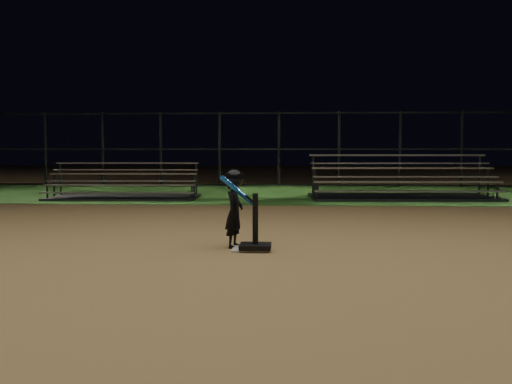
# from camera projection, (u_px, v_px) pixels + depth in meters

# --- Properties ---
(ground) EXTENTS (80.00, 80.00, 0.00)m
(ground) POSITION_uv_depth(u_px,v_px,m) (251.00, 250.00, 7.58)
(ground) COLOR #A27D49
(ground) RESTS_ON ground
(grass_strip) EXTENTS (60.00, 8.00, 0.01)m
(grass_strip) POSITION_uv_depth(u_px,v_px,m) (276.00, 193.00, 17.54)
(grass_strip) COLOR #2A5D1E
(grass_strip) RESTS_ON ground
(home_plate) EXTENTS (0.45, 0.45, 0.02)m
(home_plate) POSITION_uv_depth(u_px,v_px,m) (251.00, 249.00, 7.58)
(home_plate) COLOR beige
(home_plate) RESTS_ON ground
(batting_tee) EXTENTS (0.38, 0.38, 0.68)m
(batting_tee) POSITION_uv_depth(u_px,v_px,m) (255.00, 239.00, 7.51)
(batting_tee) COLOR black
(batting_tee) RESTS_ON home_plate
(child_batter) EXTENTS (0.44, 0.54, 1.00)m
(child_batter) POSITION_uv_depth(u_px,v_px,m) (234.00, 206.00, 7.71)
(child_batter) COLOR black
(child_batter) RESTS_ON ground
(bleacher_left) EXTENTS (3.79, 2.00, 0.91)m
(bleacher_left) POSITION_uv_depth(u_px,v_px,m) (124.00, 191.00, 15.44)
(bleacher_left) COLOR #BABABF
(bleacher_left) RESTS_ON ground
(bleacher_right) EXTENTS (4.66, 2.46, 1.11)m
(bleacher_right) POSITION_uv_depth(u_px,v_px,m) (402.00, 190.00, 15.44)
(bleacher_right) COLOR silver
(bleacher_right) RESTS_ON ground
(backstop_fence) EXTENTS (20.08, 0.08, 2.50)m
(backstop_fence) POSITION_uv_depth(u_px,v_px,m) (279.00, 149.00, 20.44)
(backstop_fence) COLOR #38383D
(backstop_fence) RESTS_ON ground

